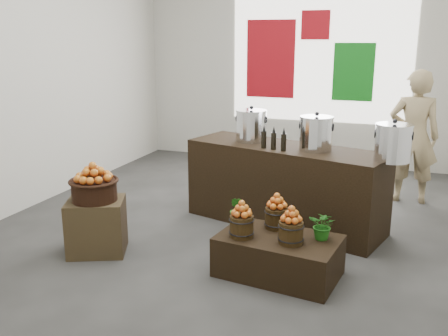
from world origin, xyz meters
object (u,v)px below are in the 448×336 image
(crate, at_px, (97,226))
(counter, at_px, (285,186))
(shopper, at_px, (414,137))
(stock_pot_center, at_px, (316,134))
(stock_pot_left, at_px, (251,127))
(wicker_basket, at_px, (94,191))
(display_table, at_px, (278,256))
(stock_pot_right, at_px, (393,144))

(crate, bearing_deg, counter, 41.87)
(crate, relative_size, shopper, 0.32)
(crate, xyz_separation_m, counter, (1.72, 1.54, 0.20))
(shopper, bearing_deg, stock_pot_center, 52.41)
(stock_pot_left, distance_m, stock_pot_center, 0.90)
(wicker_basket, bearing_deg, counter, 41.87)
(display_table, xyz_separation_m, counter, (-0.28, 1.39, 0.30))
(counter, bearing_deg, stock_pot_center, -0.00)
(display_table, xyz_separation_m, stock_pot_left, (-0.76, 1.52, 1.00))
(crate, distance_m, display_table, 2.01)
(crate, bearing_deg, stock_pot_left, 53.60)
(counter, distance_m, stock_pot_right, 1.46)
(shopper, bearing_deg, wicker_basket, 40.36)
(display_table, bearing_deg, shopper, 74.87)
(crate, xyz_separation_m, wicker_basket, (0.00, 0.00, 0.41))
(display_table, bearing_deg, counter, 108.66)
(stock_pot_right, bearing_deg, stock_pot_center, 164.66)
(stock_pot_left, relative_size, stock_pot_right, 1.00)
(stock_pot_left, distance_m, shopper, 2.41)
(shopper, bearing_deg, crate, 40.36)
(counter, relative_size, stock_pot_left, 6.47)
(stock_pot_right, bearing_deg, wicker_basket, -157.92)
(display_table, bearing_deg, crate, -168.28)
(stock_pot_center, bearing_deg, wicker_basket, -145.57)
(stock_pot_left, bearing_deg, stock_pot_right, -15.34)
(stock_pot_left, bearing_deg, counter, -15.34)
(display_table, bearing_deg, stock_pot_right, 54.81)
(wicker_basket, relative_size, counter, 0.19)
(stock_pot_center, height_order, stock_pot_right, same)
(display_table, xyz_separation_m, stock_pot_right, (0.96, 1.05, 1.00))
(counter, distance_m, shopper, 2.15)
(display_table, distance_m, stock_pot_left, 1.97)
(crate, height_order, counter, counter)
(wicker_basket, relative_size, stock_pot_center, 1.26)
(stock_pot_right, height_order, shopper, shopper)
(display_table, xyz_separation_m, stock_pot_center, (0.10, 1.29, 1.00))
(stock_pot_center, bearing_deg, display_table, -94.46)
(stock_pot_right, bearing_deg, stock_pot_left, 164.66)
(stock_pot_left, bearing_deg, display_table, -63.39)
(stock_pot_right, bearing_deg, display_table, -132.56)
(stock_pot_center, bearing_deg, stock_pot_left, 164.66)
(stock_pot_center, relative_size, shopper, 0.20)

